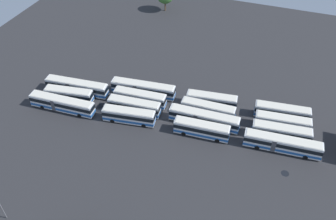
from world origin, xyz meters
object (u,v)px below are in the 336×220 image
object	(u,v)px
bus_row1_slot0	(129,116)
bus_row2_slot2	(208,110)
bus_row0_slot2	(77,87)
bus_row3_slot2	(283,123)
bus_row2_slot3	(212,100)
bus_row0_slot1	(69,95)
bus_row1_slot2	(140,98)
bus_row0_slot0	(62,104)
bus_row2_slot1	(204,118)
bus_row3_slot1	(281,132)
bus_row3_slot3	(282,112)
bus_row2_slot0	(202,129)
bus_row1_slot3	(143,89)
bus_row1_slot1	(134,106)
bus_row3_slot0	(282,144)

from	to	relation	value
bus_row1_slot0	bus_row2_slot2	bearing A→B (deg)	26.64
bus_row0_slot2	bus_row3_slot2	distance (m)	48.65
bus_row2_slot3	bus_row3_slot2	xyz separation A→B (m)	(16.35, -1.96, 0.00)
bus_row0_slot1	bus_row1_slot2	distance (m)	16.87
bus_row1_slot0	bus_row0_slot0	bearing A→B (deg)	-174.15
bus_row1_slot0	bus_row2_slot1	size ratio (longest dim) A/B	0.76
bus_row3_slot1	bus_row3_slot2	distance (m)	3.15
bus_row3_slot1	bus_row2_slot3	bearing A→B (deg)	162.80
bus_row3_slot3	bus_row2_slot3	bearing A→B (deg)	-174.61
bus_row0_slot0	bus_row1_slot2	xyz separation A→B (m)	(15.94, 8.18, -0.00)
bus_row2_slot0	bus_row3_slot3	xyz separation A→B (m)	(15.36, 11.42, 0.00)
bus_row0_slot1	bus_row1_slot3	xyz separation A→B (m)	(15.48, 8.17, 0.00)
bus_row1_slot0	bus_row1_slot3	xyz separation A→B (m)	(-0.87, 9.95, 0.00)
bus_row1_slot1	bus_row3_slot1	size ratio (longest dim) A/B	0.98
bus_row2_slot1	bus_row3_slot0	distance (m)	17.15
bus_row0_slot0	bus_row2_slot0	bearing A→B (deg)	5.45
bus_row0_slot2	bus_row2_slot3	distance (m)	32.71
bus_row0_slot0	bus_row2_slot3	distance (m)	34.46
bus_row0_slot1	bus_row2_slot1	bearing A→B (deg)	5.40
bus_row3_slot3	bus_row1_slot2	bearing A→B (deg)	-168.74
bus_row1_slot3	bus_row2_slot1	distance (m)	17.42
bus_row1_slot1	bus_row1_slot3	size ratio (longest dim) A/B	0.78
bus_row3_slot0	bus_row2_slot0	bearing A→B (deg)	-174.92
bus_row1_slot0	bus_row2_slot0	xyz separation A→B (m)	(16.29, 1.44, 0.00)
bus_row2_slot0	bus_row3_slot0	xyz separation A→B (m)	(16.54, 1.47, 0.00)
bus_row1_slot2	bus_row2_slot2	xyz separation A→B (m)	(16.04, 1.44, -0.00)
bus_row2_slot1	bus_row3_slot0	xyz separation A→B (m)	(17.04, -1.91, 0.00)
bus_row0_slot2	bus_row3_slot0	bearing A→B (deg)	-2.60
bus_row0_slot0	bus_row2_slot2	distance (m)	33.40
bus_row1_slot0	bus_row2_slot0	size ratio (longest dim) A/B	1.00
bus_row0_slot1	bus_row3_slot2	world-z (taller)	same
bus_row0_slot1	bus_row2_slot2	distance (m)	32.82
bus_row0_slot0	bus_row3_slot1	size ratio (longest dim) A/B	1.26
bus_row2_slot3	bus_row3_slot3	bearing A→B (deg)	5.39
bus_row1_slot1	bus_row1_slot0	bearing A→B (deg)	-86.66
bus_row1_slot1	bus_row2_slot0	xyz separation A→B (m)	(16.48, -1.87, -0.00)
bus_row2_slot3	bus_row3_slot3	size ratio (longest dim) A/B	0.96
bus_row1_slot2	bus_row2_slot0	size ratio (longest dim) A/B	1.04
bus_row1_slot2	bus_row2_slot2	bearing A→B (deg)	5.12
bus_row1_slot3	bus_row3_slot3	distance (m)	32.64
bus_row2_slot2	bus_row1_slot0	bearing A→B (deg)	-153.36
bus_row1_slot1	bus_row2_slot1	bearing A→B (deg)	5.40
bus_row1_slot0	bus_row0_slot2	bearing A→B (deg)	162.50
bus_row0_slot2	bus_row2_slot2	xyz separation A→B (m)	(32.19, 2.83, -0.00)
bus_row2_slot3	bus_row1_slot0	bearing A→B (deg)	-144.29
bus_row2_slot2	bus_row3_slot3	xyz separation A→B (m)	(15.76, 4.89, -0.00)
bus_row0_slot2	bus_row3_slot0	world-z (taller)	same
bus_row0_slot0	bus_row3_slot0	world-z (taller)	same
bus_row2_slot0	bus_row2_slot3	world-z (taller)	same
bus_row0_slot0	bus_row2_slot3	size ratio (longest dim) A/B	1.32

